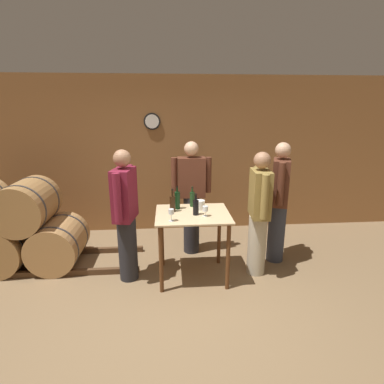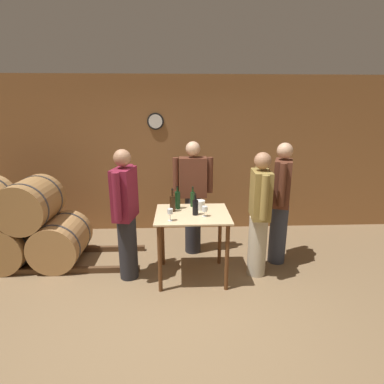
% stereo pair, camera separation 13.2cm
% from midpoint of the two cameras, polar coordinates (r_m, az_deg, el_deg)
% --- Properties ---
extents(ground_plane, '(14.00, 14.00, 0.00)m').
position_cam_midpoint_polar(ground_plane, '(3.49, -4.19, -22.66)').
color(ground_plane, brown).
extents(back_wall, '(8.40, 0.08, 2.70)m').
position_cam_midpoint_polar(back_wall, '(5.31, -4.74, 6.88)').
color(back_wall, brown).
rests_on(back_wall, ground_plane).
extents(barrel_rack, '(3.66, 0.79, 1.25)m').
position_cam_midpoint_polar(barrel_rack, '(4.90, -32.75, -6.14)').
color(barrel_rack, '#4C331E').
rests_on(barrel_rack, ground_plane).
extents(tasting_table, '(0.93, 0.77, 0.89)m').
position_cam_midpoint_polar(tasting_table, '(3.83, -0.87, -6.58)').
color(tasting_table, '#D1B284').
rests_on(tasting_table, ground_plane).
extents(wine_bottle_far_left, '(0.07, 0.07, 0.30)m').
position_cam_midpoint_polar(wine_bottle_far_left, '(3.81, -4.71, -2.15)').
color(wine_bottle_far_left, black).
rests_on(wine_bottle_far_left, tasting_table).
extents(wine_bottle_left, '(0.07, 0.07, 0.31)m').
position_cam_midpoint_polar(wine_bottle_left, '(3.91, -3.79, -1.50)').
color(wine_bottle_left, black).
rests_on(wine_bottle_left, tasting_table).
extents(wine_bottle_center, '(0.07, 0.07, 0.27)m').
position_cam_midpoint_polar(wine_bottle_center, '(4.00, -0.90, -1.28)').
color(wine_bottle_center, '#193819').
rests_on(wine_bottle_center, tasting_table).
extents(wine_bottle_right, '(0.07, 0.07, 0.27)m').
position_cam_midpoint_polar(wine_bottle_right, '(3.69, -0.30, -2.87)').
color(wine_bottle_right, black).
rests_on(wine_bottle_right, tasting_table).
extents(wine_glass_near_left, '(0.06, 0.06, 0.15)m').
position_cam_midpoint_polar(wine_glass_near_left, '(3.49, -5.07, -3.85)').
color(wine_glass_near_left, silver).
rests_on(wine_glass_near_left, tasting_table).
extents(wine_glass_near_center, '(0.07, 0.07, 0.13)m').
position_cam_midpoint_polar(wine_glass_near_center, '(3.64, 1.51, -3.27)').
color(wine_glass_near_center, silver).
rests_on(wine_glass_near_center, tasting_table).
extents(ice_bucket, '(0.12, 0.12, 0.12)m').
position_cam_midpoint_polar(ice_bucket, '(3.89, 0.59, -2.48)').
color(ice_bucket, white).
rests_on(ice_bucket, tasting_table).
extents(person_host, '(0.59, 0.24, 1.71)m').
position_cam_midpoint_polar(person_host, '(4.46, -0.96, -0.69)').
color(person_host, '#232328').
rests_on(person_host, ground_plane).
extents(person_visitor_with_scarf, '(0.29, 0.58, 1.70)m').
position_cam_midpoint_polar(person_visitor_with_scarf, '(3.83, -13.51, -4.06)').
color(person_visitor_with_scarf, '#232328').
rests_on(person_visitor_with_scarf, ground_plane).
extents(person_visitor_bearded, '(0.25, 0.59, 1.65)m').
position_cam_midpoint_polar(person_visitor_bearded, '(3.94, 11.69, -3.76)').
color(person_visitor_bearded, '#B7AD93').
rests_on(person_visitor_bearded, ground_plane).
extents(person_visitor_near_door, '(0.34, 0.56, 1.72)m').
position_cam_midpoint_polar(person_visitor_near_door, '(4.34, 15.39, -1.59)').
color(person_visitor_near_door, '#333847').
rests_on(person_visitor_near_door, ground_plane).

